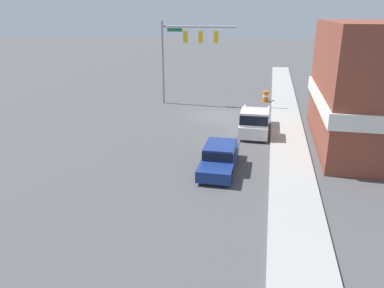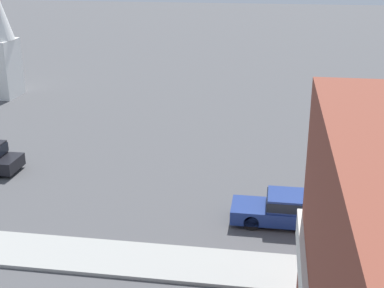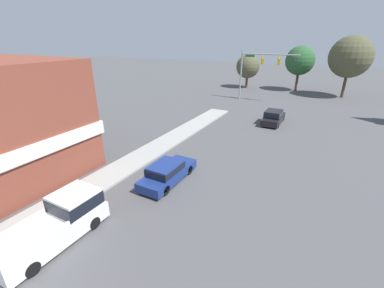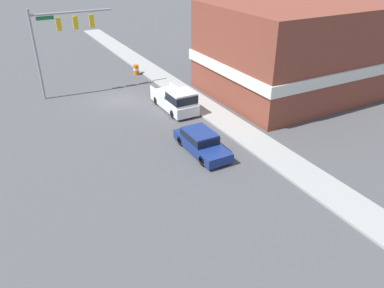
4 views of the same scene
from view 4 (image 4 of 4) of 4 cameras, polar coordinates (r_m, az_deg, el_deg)
The scene contains 7 objects.
ground_plane at distance 33.82m, azimuth -10.94°, elevation 6.62°, with size 200.00×200.00×0.00m, color #4C4C4F.
sidewalk_curb at distance 35.77m, azimuth -2.22°, elevation 8.46°, with size 2.40×60.00×0.14m.
near_signal_assembly at distance 34.75m, azimuth -19.40°, elevation 15.79°, with size 6.89×0.49×7.59m.
car_lead at distance 24.59m, azimuth 1.37°, elevation 0.40°, with size 1.79×4.85×1.39m.
pickup_truck_parked at distance 30.59m, azimuth -2.35°, elevation 6.70°, with size 1.97×5.21×1.97m.
construction_barrel at distance 40.23m, azimuth -8.52°, elevation 11.15°, with size 0.57×0.57×1.04m.
corner_brick_building at distance 35.19m, azimuth 15.02°, elevation 13.60°, with size 14.29×11.99×7.83m.
Camera 4 is at (9.20, 30.13, 12.30)m, focal length 35.00 mm.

